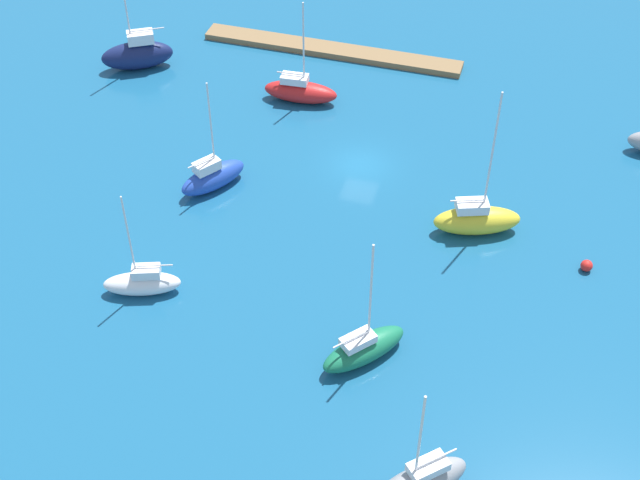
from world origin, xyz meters
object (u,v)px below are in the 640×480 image
object	(u,v)px
sailboat_red_lone_north	(300,91)
sailboat_navy_inner_mooring	(138,54)
pier_dock	(332,50)
sailboat_blue_west_end	(213,176)
sailboat_yellow_far_south	(477,219)
sailboat_green_along_channel	(363,348)
sailboat_white_lone_south	(142,282)
mooring_buoy_red	(587,266)

from	to	relation	value
sailboat_red_lone_north	sailboat_navy_inner_mooring	bearing A→B (deg)	172.29
pier_dock	sailboat_navy_inner_mooring	bearing A→B (deg)	25.22
sailboat_blue_west_end	sailboat_navy_inner_mooring	bearing A→B (deg)	76.58
sailboat_blue_west_end	sailboat_yellow_far_south	bearing A→B (deg)	-53.54
sailboat_green_along_channel	sailboat_navy_inner_mooring	distance (m)	35.90
sailboat_blue_west_end	sailboat_red_lone_north	bearing A→B (deg)	22.48
sailboat_green_along_channel	sailboat_red_lone_north	size ratio (longest dim) A/B	1.02
sailboat_blue_west_end	sailboat_white_lone_south	bearing A→B (deg)	-147.40
pier_dock	sailboat_white_lone_south	xyz separation A→B (m)	(3.18, 30.64, 0.57)
pier_dock	sailboat_yellow_far_south	xyz separation A→B (m)	(-15.46, 19.22, 0.81)
sailboat_yellow_far_south	sailboat_navy_inner_mooring	world-z (taller)	sailboat_navy_inner_mooring
sailboat_blue_west_end	mooring_buoy_red	bearing A→B (deg)	-57.89
sailboat_green_along_channel	sailboat_navy_inner_mooring	size ratio (longest dim) A/B	0.78
pier_dock	sailboat_white_lone_south	size ratio (longest dim) A/B	2.94
sailboat_yellow_far_south	pier_dock	bearing A→B (deg)	108.72
sailboat_green_along_channel	sailboat_red_lone_north	xyz separation A→B (m)	(11.42, -24.11, 0.06)
sailboat_navy_inner_mooring	sailboat_white_lone_south	distance (m)	26.38
sailboat_navy_inner_mooring	sailboat_white_lone_south	world-z (taller)	sailboat_navy_inner_mooring
pier_dock	sailboat_navy_inner_mooring	xyz separation A→B (m)	(14.69, 6.92, 1.07)
sailboat_yellow_far_south	sailboat_white_lone_south	world-z (taller)	sailboat_yellow_far_south
pier_dock	sailboat_green_along_channel	world-z (taller)	sailboat_green_along_channel
sailboat_blue_west_end	sailboat_white_lone_south	xyz separation A→B (m)	(0.31, 10.73, -0.17)
sailboat_blue_west_end	sailboat_green_along_channel	distance (m)	18.39
sailboat_yellow_far_south	mooring_buoy_red	size ratio (longest dim) A/B	14.15
pier_dock	mooring_buoy_red	bearing A→B (deg)	137.47
sailboat_blue_west_end	sailboat_navy_inner_mooring	distance (m)	17.58
sailboat_yellow_far_south	sailboat_blue_west_end	bearing A→B (deg)	162.10
sailboat_navy_inner_mooring	mooring_buoy_red	distance (m)	39.99
sailboat_navy_inner_mooring	sailboat_red_lone_north	size ratio (longest dim) A/B	1.31
sailboat_blue_west_end	sailboat_white_lone_south	distance (m)	10.73
sailboat_navy_inner_mooring	mooring_buoy_red	size ratio (longest dim) A/B	14.54
sailboat_white_lone_south	sailboat_navy_inner_mooring	bearing A→B (deg)	-83.73
sailboat_red_lone_north	mooring_buoy_red	xyz separation A→B (m)	(-23.09, 13.11, -0.56)
sailboat_white_lone_south	mooring_buoy_red	world-z (taller)	sailboat_white_lone_south
pier_dock	sailboat_red_lone_north	size ratio (longest dim) A/B	2.63
mooring_buoy_red	sailboat_yellow_far_south	bearing A→B (deg)	-12.84
pier_dock	sailboat_white_lone_south	bearing A→B (deg)	84.08
sailboat_white_lone_south	sailboat_red_lone_north	distance (m)	23.04
sailboat_blue_west_end	sailboat_green_along_channel	xyz separation A→B (m)	(-13.96, 11.98, -0.11)
sailboat_green_along_channel	sailboat_navy_inner_mooring	world-z (taller)	sailboat_navy_inner_mooring
sailboat_green_along_channel	sailboat_white_lone_south	xyz separation A→B (m)	(14.27, -1.25, -0.05)
mooring_buoy_red	pier_dock	bearing A→B (deg)	-42.53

